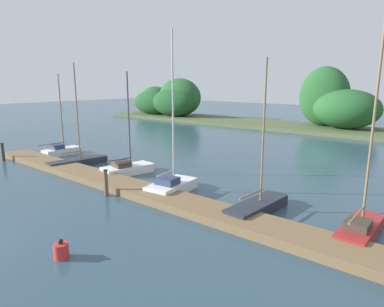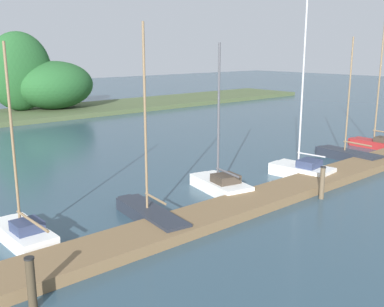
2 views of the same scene
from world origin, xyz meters
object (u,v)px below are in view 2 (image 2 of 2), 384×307
object	(u,v)px
sailboat_3	(301,168)
sailboat_4	(346,154)
sailboat_0	(23,231)
sailboat_1	(149,212)
mooring_piling_0	(31,283)
mooring_piling_1	(322,183)
sailboat_2	(219,183)
sailboat_5	(376,141)

from	to	relation	value
sailboat_3	sailboat_4	size ratio (longest dim) A/B	1.23
sailboat_0	sailboat_1	world-z (taller)	sailboat_1
sailboat_1	mooring_piling_0	xyz separation A→B (m)	(-5.25, -2.71, 0.34)
mooring_piling_1	mooring_piling_0	bearing A→B (deg)	-179.56
sailboat_1	sailboat_2	world-z (taller)	sailboat_1
sailboat_1	sailboat_2	distance (m)	4.25
sailboat_5	sailboat_1	bearing A→B (deg)	92.75
sailboat_0	mooring_piling_0	world-z (taller)	sailboat_0
mooring_piling_1	sailboat_5	bearing A→B (deg)	16.83
mooring_piling_0	sailboat_0	bearing A→B (deg)	71.73
mooring_piling_1	sailboat_2	bearing A→B (deg)	125.04
sailboat_0	sailboat_4	distance (m)	17.33
sailboat_3	mooring_piling_1	size ratio (longest dim) A/B	5.97
sailboat_5	sailboat_3	bearing A→B (deg)	95.61
sailboat_0	sailboat_5	xyz separation A→B (m)	(21.24, -0.47, 0.04)
mooring_piling_0	mooring_piling_1	world-z (taller)	mooring_piling_1
sailboat_0	sailboat_2	size ratio (longest dim) A/B	1.00
sailboat_1	mooring_piling_0	distance (m)	5.92
sailboat_3	sailboat_5	world-z (taller)	sailboat_5
sailboat_1	sailboat_5	distance (m)	17.25
sailboat_0	mooring_piling_0	size ratio (longest dim) A/B	4.74
sailboat_0	mooring_piling_0	bearing A→B (deg)	161.00
sailboat_2	sailboat_3	world-z (taller)	sailboat_3
sailboat_5	sailboat_0	bearing A→B (deg)	89.45
sailboat_2	mooring_piling_1	size ratio (longest dim) A/B	4.60
sailboat_5	mooring_piling_0	distance (m)	22.74
sailboat_0	sailboat_2	xyz separation A→B (m)	(8.19, -0.33, 0.00)
sailboat_1	sailboat_0	bearing A→B (deg)	82.42
sailboat_1	sailboat_3	distance (m)	8.64
sailboat_3	mooring_piling_1	bearing A→B (deg)	133.75
sailboat_2	sailboat_4	bearing A→B (deg)	-80.98
sailboat_2	mooring_piling_1	world-z (taller)	sailboat_2
sailboat_3	mooring_piling_0	bearing A→B (deg)	94.10
sailboat_3	sailboat_0	bearing A→B (deg)	78.09
sailboat_2	mooring_piling_1	xyz separation A→B (m)	(2.37, -3.38, 0.31)
mooring_piling_0	mooring_piling_1	distance (m)	11.81
sailboat_3	sailboat_5	bearing A→B (deg)	-91.57
sailboat_0	sailboat_1	bearing A→B (deg)	-105.86
mooring_piling_1	sailboat_4	bearing A→B (deg)	23.28
sailboat_3	mooring_piling_0	xyz separation A→B (m)	(-13.89, -2.59, 0.25)
sailboat_0	sailboat_1	xyz separation A→B (m)	(4.00, -1.08, -0.05)
sailboat_1	sailboat_4	size ratio (longest dim) A/B	1.04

